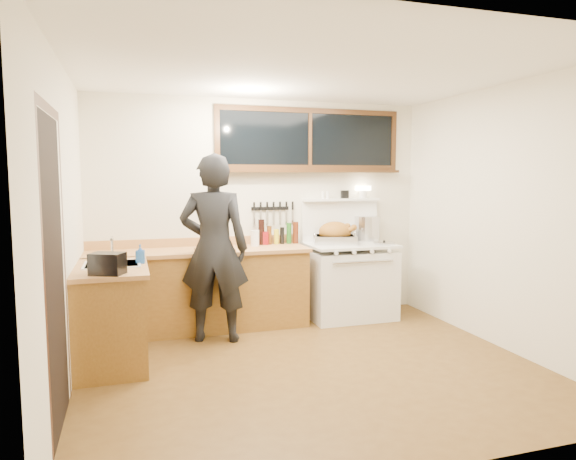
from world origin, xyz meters
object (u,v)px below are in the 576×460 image
object	(u,v)px
man	(214,248)
roast_turkey	(335,235)
cutting_board	(215,245)
vintage_stove	(349,279)

from	to	relation	value
man	roast_turkey	bearing A→B (deg)	16.70
man	cutting_board	size ratio (longest dim) A/B	4.62
cutting_board	man	bearing A→B (deg)	-100.71
vintage_stove	roast_turkey	world-z (taller)	vintage_stove
cutting_board	roast_turkey	xyz separation A→B (m)	(1.47, 0.12, 0.05)
cutting_board	roast_turkey	world-z (taller)	roast_turkey
man	cutting_board	distance (m)	0.34
vintage_stove	cutting_board	xyz separation A→B (m)	(-1.63, -0.06, 0.49)
vintage_stove	roast_turkey	size ratio (longest dim) A/B	2.70
vintage_stove	roast_turkey	distance (m)	0.57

